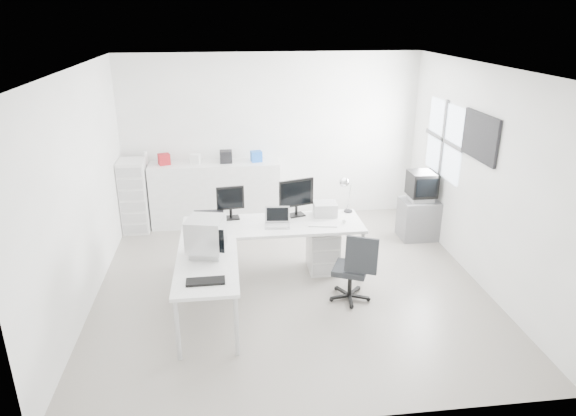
{
  "coord_description": "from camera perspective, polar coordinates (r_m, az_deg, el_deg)",
  "views": [
    {
      "loc": [
        -0.77,
        -6.0,
        3.4
      ],
      "look_at": [
        0.0,
        0.2,
        1.0
      ],
      "focal_mm": 32.0,
      "sensor_mm": 36.0,
      "label": 1
    }
  ],
  "objects": [
    {
      "name": "floor",
      "position": [
        6.94,
        0.2,
        -8.32
      ],
      "size": [
        5.0,
        5.0,
        0.01
      ],
      "primitive_type": "cube",
      "color": "#B4ACA1",
      "rests_on": "ground"
    },
    {
      "name": "inkjet_printer",
      "position": [
        6.9,
        -8.83,
        -1.2
      ],
      "size": [
        0.4,
        0.32,
        0.14
      ],
      "primitive_type": "cube",
      "rotation": [
        0.0,
        0.0,
        -0.01
      ],
      "color": "black",
      "rests_on": "main_desk"
    },
    {
      "name": "office_chair",
      "position": [
        6.43,
        6.98,
        -6.41
      ],
      "size": [
        0.7,
        0.7,
        0.92
      ],
      "primitive_type": null,
      "rotation": [
        0.0,
        0.0,
        -0.43
      ],
      "color": "#282B2E",
      "rests_on": "floor"
    },
    {
      "name": "drawer_pedestal",
      "position": [
        7.18,
        3.89,
        -4.64
      ],
      "size": [
        0.4,
        0.5,
        0.6
      ],
      "primitive_type": "cube",
      "color": "silver",
      "rests_on": "floor"
    },
    {
      "name": "clutter_box_b",
      "position": [
        8.56,
        -10.26,
        5.4
      ],
      "size": [
        0.19,
        0.17,
        0.16
      ],
      "primitive_type": "cube",
      "rotation": [
        0.0,
        0.0,
        -0.26
      ],
      "color": "silver",
      "rests_on": "sideboard"
    },
    {
      "name": "main_desk",
      "position": [
        7.01,
        -1.66,
        -4.57
      ],
      "size": [
        2.4,
        0.8,
        0.75
      ],
      "primitive_type": null,
      "color": "silver",
      "rests_on": "floor"
    },
    {
      "name": "desk_lamp",
      "position": [
        7.22,
        6.78,
        1.4
      ],
      "size": [
        0.19,
        0.19,
        0.49
      ],
      "primitive_type": null,
      "rotation": [
        0.0,
        0.0,
        0.15
      ],
      "color": "silver",
      "rests_on": "main_desk"
    },
    {
      "name": "white_mouse",
      "position": [
        6.9,
        6.26,
        -1.47
      ],
      "size": [
        0.05,
        0.05,
        0.05
      ],
      "primitive_type": "sphere",
      "color": "silver",
      "rests_on": "main_desk"
    },
    {
      "name": "right_wall",
      "position": [
        7.12,
        20.64,
        3.32
      ],
      "size": [
        0.02,
        5.0,
        2.8
      ],
      "primitive_type": "cube",
      "color": "white",
      "rests_on": "floor"
    },
    {
      "name": "wall_picture",
      "position": [
        7.07,
        20.58,
        7.42
      ],
      "size": [
        0.04,
        0.9,
        0.6
      ],
      "primitive_type": null,
      "color": "black",
      "rests_on": "right_wall"
    },
    {
      "name": "crt_monitor",
      "position": [
        5.96,
        -9.11,
        -3.06
      ],
      "size": [
        0.52,
        0.52,
        0.49
      ],
      "primitive_type": null,
      "rotation": [
        0.0,
        0.0,
        -0.23
      ],
      "color": "#B7B7BA",
      "rests_on": "side_desk"
    },
    {
      "name": "crt_tv",
      "position": [
        8.23,
        14.63,
        2.32
      ],
      "size": [
        0.5,
        0.48,
        0.45
      ],
      "primitive_type": null,
      "color": "black",
      "rests_on": "tv_cabinet"
    },
    {
      "name": "tv_cabinet",
      "position": [
        8.41,
        14.29,
        -1.17
      ],
      "size": [
        0.58,
        0.48,
        0.63
      ],
      "primitive_type": "cube",
      "color": "slate",
      "rests_on": "floor"
    },
    {
      "name": "filing_cabinet",
      "position": [
        8.7,
        -16.67,
        1.3
      ],
      "size": [
        0.42,
        0.5,
        1.2
      ],
      "primitive_type": "cube",
      "color": "silver",
      "rests_on": "floor"
    },
    {
      "name": "laser_printer",
      "position": [
        7.13,
        4.14,
        -0.1
      ],
      "size": [
        0.33,
        0.29,
        0.18
      ],
      "primitive_type": "cube",
      "rotation": [
        0.0,
        0.0,
        -0.05
      ],
      "color": "#B0B0B0",
      "rests_on": "main_desk"
    },
    {
      "name": "white_keyboard",
      "position": [
        6.8,
        3.88,
        -1.9
      ],
      "size": [
        0.39,
        0.18,
        0.02
      ],
      "primitive_type": "cube",
      "rotation": [
        0.0,
        0.0,
        -0.17
      ],
      "color": "silver",
      "rests_on": "main_desk"
    },
    {
      "name": "lcd_monitor_small",
      "position": [
        6.98,
        -6.41,
        0.62
      ],
      "size": [
        0.4,
        0.26,
        0.47
      ],
      "primitive_type": null,
      "rotation": [
        0.0,
        0.0,
        0.12
      ],
      "color": "black",
      "rests_on": "main_desk"
    },
    {
      "name": "black_keyboard",
      "position": [
        5.48,
        -9.15,
        -8.05
      ],
      "size": [
        0.41,
        0.17,
        0.03
      ],
      "primitive_type": "cube",
      "rotation": [
        0.0,
        0.0,
        0.02
      ],
      "color": "black",
      "rests_on": "side_desk"
    },
    {
      "name": "clutter_box_d",
      "position": [
        8.56,
        -3.54,
        5.75
      ],
      "size": [
        0.2,
        0.18,
        0.18
      ],
      "primitive_type": "cube",
      "rotation": [
        0.0,
        0.0,
        0.16
      ],
      "color": "blue",
      "rests_on": "sideboard"
    },
    {
      "name": "ceiling",
      "position": [
        6.08,
        0.24,
        15.34
      ],
      "size": [
        5.0,
        5.0,
        0.01
      ],
      "primitive_type": "cube",
      "color": "white",
      "rests_on": "back_wall"
    },
    {
      "name": "laptop",
      "position": [
        6.73,
        -1.2,
        -1.2
      ],
      "size": [
        0.36,
        0.37,
        0.22
      ],
      "primitive_type": null,
      "rotation": [
        0.0,
        0.0,
        -0.11
      ],
      "color": "#B7B7BA",
      "rests_on": "main_desk"
    },
    {
      "name": "sideboard",
      "position": [
        8.73,
        -8.04,
        1.62
      ],
      "size": [
        2.13,
        0.53,
        1.07
      ],
      "primitive_type": "cube",
      "color": "silver",
      "rests_on": "floor"
    },
    {
      "name": "clutter_box_c",
      "position": [
        8.54,
        -6.91,
        5.69
      ],
      "size": [
        0.2,
        0.18,
        0.2
      ],
      "primitive_type": "cube",
      "rotation": [
        0.0,
        0.0,
        -0.0
      ],
      "color": "black",
      "rests_on": "sideboard"
    },
    {
      "name": "back_wall",
      "position": [
        8.77,
        -1.86,
        7.81
      ],
      "size": [
        5.0,
        0.02,
        2.8
      ],
      "primitive_type": "cube",
      "color": "white",
      "rests_on": "floor"
    },
    {
      "name": "lcd_monitor_large",
      "position": [
        7.03,
        0.93,
        1.15
      ],
      "size": [
        0.54,
        0.35,
        0.52
      ],
      "primitive_type": null,
      "rotation": [
        0.0,
        0.0,
        0.31
      ],
      "color": "black",
      "rests_on": "main_desk"
    },
    {
      "name": "window",
      "position": [
        8.1,
        16.92,
        7.27
      ],
      "size": [
        0.02,
        1.2,
        1.1
      ],
      "primitive_type": null,
      "color": "white",
      "rests_on": "right_wall"
    },
    {
      "name": "side_desk",
      "position": [
        6.02,
        -8.83,
        -9.44
      ],
      "size": [
        0.7,
        1.4,
        0.75
      ],
      "primitive_type": null,
      "color": "silver",
      "rests_on": "floor"
    },
    {
      "name": "left_wall",
      "position": [
        6.56,
        -22.0,
        1.68
      ],
      "size": [
        0.02,
        5.0,
        2.8
      ],
      "primitive_type": "cube",
      "color": "white",
      "rests_on": "floor"
    },
    {
      "name": "clutter_box_a",
      "position": [
        8.6,
        -13.6,
        5.29
      ],
      "size": [
        0.22,
        0.21,
        0.18
      ],
      "primitive_type": "cube",
      "rotation": [
        0.0,
        0.0,
        0.32
      ],
      "color": "maroon",
      "rests_on": "sideboard"
    },
    {
      "name": "clutter_bottle",
      "position": [
        8.68,
        -15.56,
        5.38
      ],
      "size": [
        0.07,
        0.07,
        0.22
      ],
      "primitive_type": "cylinder",
      "color": "silver",
      "rests_on": "sideboard"
    }
  ]
}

